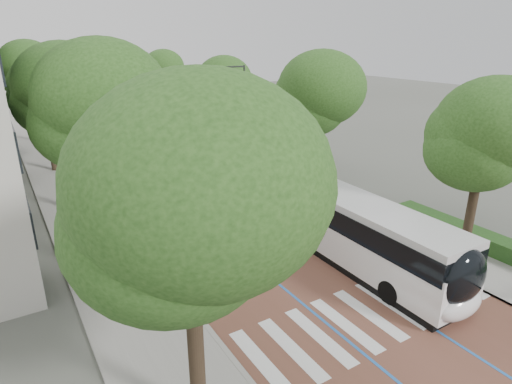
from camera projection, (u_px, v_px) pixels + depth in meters
ground at (385, 330)px, 15.88m from camera, size 160.00×160.00×0.00m
road at (112, 134)px, 47.88m from camera, size 11.00×140.00×0.02m
sidewalk_left at (38, 141)px, 44.18m from camera, size 4.00×140.00×0.12m
sidewalk_right at (175, 126)px, 51.56m from camera, size 4.00×140.00×0.12m
kerb_left at (58, 139)px, 45.11m from camera, size 0.20×140.00×0.14m
kerb_right at (160, 128)px, 50.62m from camera, size 0.20×140.00×0.14m
zebra_crossing at (369, 314)px, 16.77m from camera, size 10.55×3.60×0.01m
lane_line_left at (97, 135)px, 47.09m from camera, size 0.12×126.00×0.01m
lane_line_right at (126, 132)px, 48.67m from camera, size 0.12×126.00×0.01m
streetlight_far at (243, 107)px, 35.09m from camera, size 1.82×0.20×8.00m
lamp_post_left at (146, 193)px, 17.87m from camera, size 0.14×0.14×8.00m
trees_left at (47, 91)px, 29.43m from camera, size 6.13×60.94×9.72m
trees_right at (263, 92)px, 34.03m from camera, size 5.92×47.13×8.95m
lead_bus at (318, 211)px, 22.44m from camera, size 2.74×18.43×3.20m
bus_queued_0 at (189, 147)px, 35.47m from camera, size 3.18×12.51×3.20m
bus_queued_1 at (146, 122)px, 46.06m from camera, size 2.96×12.48×3.20m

